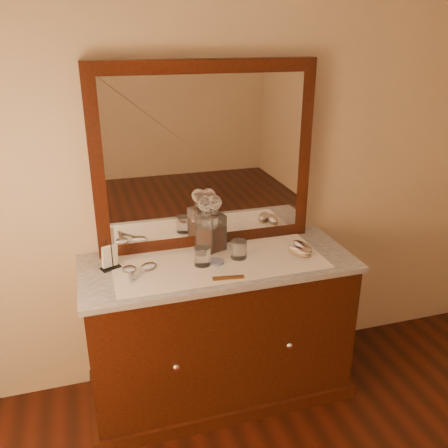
{
  "coord_description": "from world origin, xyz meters",
  "views": [
    {
      "loc": [
        -0.62,
        -0.2,
        1.97
      ],
      "look_at": [
        0.0,
        1.85,
        1.1
      ],
      "focal_mm": 38.02,
      "sensor_mm": 36.0,
      "label": 1
    }
  ],
  "objects_px": {
    "decanter_right": "(215,229)",
    "brush_far": "(302,247)",
    "hand_mirror_inner": "(147,268)",
    "dresser_cabinet": "(219,331)",
    "mirror_frame": "(205,157)",
    "pin_dish": "(216,262)",
    "decanter_left": "(205,231)",
    "comb": "(228,278)",
    "hand_mirror_outer": "(129,271)",
    "brush_near": "(299,251)",
    "napkin_rack": "(110,258)"
  },
  "relations": [
    {
      "from": "comb",
      "to": "decanter_left",
      "type": "distance_m",
      "value": 0.36
    },
    {
      "from": "pin_dish",
      "to": "mirror_frame",
      "type": "bearing_deg",
      "value": 85.39
    },
    {
      "from": "brush_near",
      "to": "hand_mirror_outer",
      "type": "bearing_deg",
      "value": 175.91
    },
    {
      "from": "decanter_right",
      "to": "hand_mirror_inner",
      "type": "bearing_deg",
      "value": -161.37
    },
    {
      "from": "mirror_frame",
      "to": "napkin_rack",
      "type": "height_order",
      "value": "mirror_frame"
    },
    {
      "from": "mirror_frame",
      "to": "hand_mirror_inner",
      "type": "distance_m",
      "value": 0.66
    },
    {
      "from": "mirror_frame",
      "to": "hand_mirror_outer",
      "type": "relative_size",
      "value": 6.46
    },
    {
      "from": "dresser_cabinet",
      "to": "hand_mirror_inner",
      "type": "relative_size",
      "value": 7.77
    },
    {
      "from": "mirror_frame",
      "to": "brush_near",
      "type": "bearing_deg",
      "value": -34.93
    },
    {
      "from": "dresser_cabinet",
      "to": "pin_dish",
      "type": "xyz_separation_m",
      "value": [
        -0.02,
        -0.02,
        0.45
      ]
    },
    {
      "from": "brush_near",
      "to": "brush_far",
      "type": "bearing_deg",
      "value": 51.76
    },
    {
      "from": "decanter_left",
      "to": "hand_mirror_inner",
      "type": "bearing_deg",
      "value": -160.06
    },
    {
      "from": "dresser_cabinet",
      "to": "napkin_rack",
      "type": "bearing_deg",
      "value": 171.72
    },
    {
      "from": "decanter_left",
      "to": "brush_near",
      "type": "height_order",
      "value": "decanter_left"
    },
    {
      "from": "comb",
      "to": "brush_near",
      "type": "bearing_deg",
      "value": 26.13
    },
    {
      "from": "pin_dish",
      "to": "decanter_right",
      "type": "distance_m",
      "value": 0.21
    },
    {
      "from": "comb",
      "to": "napkin_rack",
      "type": "distance_m",
      "value": 0.61
    },
    {
      "from": "dresser_cabinet",
      "to": "pin_dish",
      "type": "height_order",
      "value": "pin_dish"
    },
    {
      "from": "dresser_cabinet",
      "to": "mirror_frame",
      "type": "distance_m",
      "value": 0.97
    },
    {
      "from": "hand_mirror_outer",
      "to": "hand_mirror_inner",
      "type": "bearing_deg",
      "value": 4.11
    },
    {
      "from": "pin_dish",
      "to": "brush_near",
      "type": "xyz_separation_m",
      "value": [
        0.46,
        -0.04,
        0.01
      ]
    },
    {
      "from": "hand_mirror_outer",
      "to": "decanter_left",
      "type": "bearing_deg",
      "value": 16.8
    },
    {
      "from": "pin_dish",
      "to": "comb",
      "type": "height_order",
      "value": "pin_dish"
    },
    {
      "from": "mirror_frame",
      "to": "pin_dish",
      "type": "xyz_separation_m",
      "value": [
        -0.02,
        -0.27,
        -0.49
      ]
    },
    {
      "from": "pin_dish",
      "to": "decanter_left",
      "type": "distance_m",
      "value": 0.2
    },
    {
      "from": "decanter_right",
      "to": "brush_far",
      "type": "xyz_separation_m",
      "value": [
        0.46,
        -0.15,
        -0.1
      ]
    },
    {
      "from": "dresser_cabinet",
      "to": "brush_near",
      "type": "distance_m",
      "value": 0.64
    },
    {
      "from": "mirror_frame",
      "to": "hand_mirror_inner",
      "type": "xyz_separation_m",
      "value": [
        -0.38,
        -0.23,
        -0.49
      ]
    },
    {
      "from": "hand_mirror_inner",
      "to": "pin_dish",
      "type": "bearing_deg",
      "value": -5.72
    },
    {
      "from": "dresser_cabinet",
      "to": "comb",
      "type": "distance_m",
      "value": 0.49
    },
    {
      "from": "hand_mirror_inner",
      "to": "mirror_frame",
      "type": "bearing_deg",
      "value": 32.01
    },
    {
      "from": "pin_dish",
      "to": "decanter_left",
      "type": "bearing_deg",
      "value": 94.65
    },
    {
      "from": "brush_near",
      "to": "mirror_frame",
      "type": "bearing_deg",
      "value": 145.07
    },
    {
      "from": "brush_far",
      "to": "decanter_left",
      "type": "bearing_deg",
      "value": 164.27
    },
    {
      "from": "mirror_frame",
      "to": "hand_mirror_inner",
      "type": "relative_size",
      "value": 6.66
    },
    {
      "from": "comb",
      "to": "decanter_right",
      "type": "height_order",
      "value": "decanter_right"
    },
    {
      "from": "brush_far",
      "to": "pin_dish",
      "type": "bearing_deg",
      "value": -178.31
    },
    {
      "from": "dresser_cabinet",
      "to": "decanter_left",
      "type": "height_order",
      "value": "decanter_left"
    },
    {
      "from": "hand_mirror_outer",
      "to": "brush_near",
      "type": "bearing_deg",
      "value": -4.09
    },
    {
      "from": "brush_far",
      "to": "hand_mirror_outer",
      "type": "xyz_separation_m",
      "value": [
        -0.94,
        0.01,
        -0.01
      ]
    },
    {
      "from": "mirror_frame",
      "to": "napkin_rack",
      "type": "bearing_deg",
      "value": -163.34
    },
    {
      "from": "pin_dish",
      "to": "napkin_rack",
      "type": "relative_size",
      "value": 0.57
    },
    {
      "from": "comb",
      "to": "hand_mirror_outer",
      "type": "relative_size",
      "value": 0.84
    },
    {
      "from": "pin_dish",
      "to": "hand_mirror_inner",
      "type": "relative_size",
      "value": 0.47
    },
    {
      "from": "comb",
      "to": "decanter_left",
      "type": "xyz_separation_m",
      "value": [
        -0.03,
        0.34,
        0.12
      ]
    },
    {
      "from": "decanter_right",
      "to": "hand_mirror_outer",
      "type": "relative_size",
      "value": 1.69
    },
    {
      "from": "decanter_right",
      "to": "brush_near",
      "type": "height_order",
      "value": "decanter_right"
    },
    {
      "from": "brush_far",
      "to": "brush_near",
      "type": "bearing_deg",
      "value": -128.24
    },
    {
      "from": "brush_far",
      "to": "decanter_right",
      "type": "bearing_deg",
      "value": 161.34
    },
    {
      "from": "pin_dish",
      "to": "decanter_right",
      "type": "bearing_deg",
      "value": 75.85
    }
  ]
}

